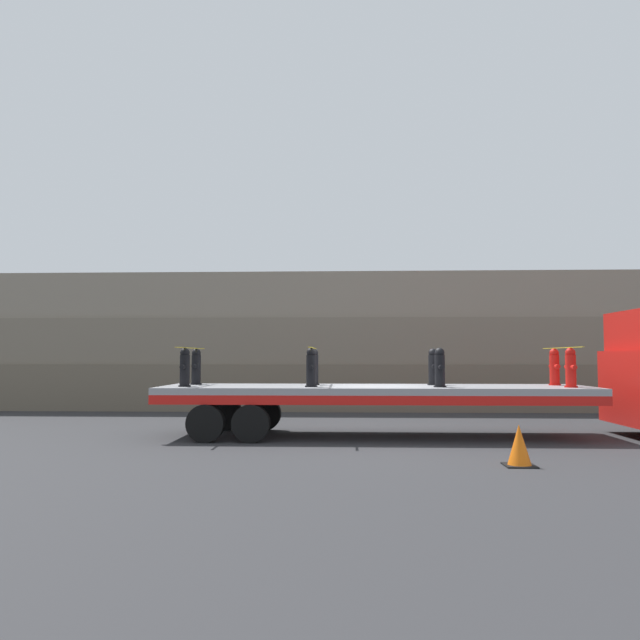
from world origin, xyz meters
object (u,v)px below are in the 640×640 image
object	(u,v)px
fire_hydrant_black_far_1	(314,367)
fire_hydrant_black_far_2	(433,367)
fire_hydrant_black_near_0	(185,368)
traffic_cone	(519,446)
flatbed_trailer	(351,395)
fire_hydrant_red_near_3	(571,368)
fire_hydrant_black_far_0	(196,367)
fire_hydrant_black_near_2	(440,368)
fire_hydrant_red_far_3	(554,367)
fire_hydrant_black_near_1	(311,368)

from	to	relation	value
fire_hydrant_black_far_1	fire_hydrant_black_far_2	distance (m)	2.85
fire_hydrant_black_near_0	traffic_cone	world-z (taller)	fire_hydrant_black_near_0
flatbed_trailer	fire_hydrant_black_near_0	world-z (taller)	fire_hydrant_black_near_0
fire_hydrant_black_far_2	fire_hydrant_red_near_3	xyz separation A→B (m)	(2.85, -1.07, 0.00)
fire_hydrant_black_far_0	flatbed_trailer	bearing A→B (deg)	-8.12
fire_hydrant_black_far_0	fire_hydrant_black_near_2	xyz separation A→B (m)	(5.70, -1.07, 0.00)
fire_hydrant_red_near_3	fire_hydrant_black_near_2	bearing A→B (deg)	180.00
fire_hydrant_black_near_0	fire_hydrant_black_far_2	xyz separation A→B (m)	(5.70, 1.07, 0.00)
fire_hydrant_black_far_0	fire_hydrant_red_far_3	bearing A→B (deg)	0.00
fire_hydrant_red_near_3	traffic_cone	world-z (taller)	fire_hydrant_red_near_3
fire_hydrant_black_far_0	fire_hydrant_black_far_1	world-z (taller)	same
fire_hydrant_black_far_1	fire_hydrant_black_near_0	bearing A→B (deg)	-159.49
fire_hydrant_black_far_0	fire_hydrant_black_far_2	xyz separation A→B (m)	(5.70, 0.00, 0.00)
fire_hydrant_black_near_1	traffic_cone	size ratio (longest dim) A/B	1.26
fire_hydrant_black_far_0	fire_hydrant_red_near_3	size ratio (longest dim) A/B	1.00
flatbed_trailer	fire_hydrant_red_far_3	distance (m)	4.88
fire_hydrant_black_near_0	traffic_cone	xyz separation A→B (m)	(6.51, -3.25, -1.24)
fire_hydrant_black_near_0	fire_hydrant_black_near_1	world-z (taller)	same
fire_hydrant_red_far_3	fire_hydrant_black_far_0	bearing A→B (deg)	180.00
fire_hydrant_black_near_0	fire_hydrant_black_far_2	distance (m)	5.79
fire_hydrant_black_far_2	traffic_cone	bearing A→B (deg)	-79.28
fire_hydrant_black_far_0	traffic_cone	bearing A→B (deg)	-33.55
fire_hydrant_black_near_0	fire_hydrant_black_far_0	bearing A→B (deg)	90.00
fire_hydrant_black_near_1	fire_hydrant_red_far_3	size ratio (longest dim) A/B	1.00
fire_hydrant_black_far_0	fire_hydrant_black_far_1	distance (m)	2.85
fire_hydrant_black_far_0	fire_hydrant_black_far_2	distance (m)	5.70
fire_hydrant_black_near_1	fire_hydrant_red_near_3	distance (m)	5.70
fire_hydrant_black_far_1	fire_hydrant_red_near_3	bearing A→B (deg)	-10.59
traffic_cone	flatbed_trailer	bearing A→B (deg)	126.26
traffic_cone	fire_hydrant_black_far_2	bearing A→B (deg)	100.72
fire_hydrant_black_far_0	traffic_cone	size ratio (longest dim) A/B	1.26
fire_hydrant_black_far_1	fire_hydrant_black_far_2	size ratio (longest dim) A/B	1.00
fire_hydrant_black_near_2	fire_hydrant_black_far_2	size ratio (longest dim) A/B	1.00
fire_hydrant_black_near_0	fire_hydrant_black_near_1	xyz separation A→B (m)	(2.85, 0.00, 0.00)
fire_hydrant_black_near_2	traffic_cone	size ratio (longest dim) A/B	1.26
fire_hydrant_black_near_2	fire_hydrant_red_near_3	xyz separation A→B (m)	(2.85, 0.00, 0.00)
fire_hydrant_black_near_0	fire_hydrant_black_near_2	size ratio (longest dim) A/B	1.00
fire_hydrant_red_far_3	fire_hydrant_black_near_2	bearing A→B (deg)	-159.49
fire_hydrant_red_near_3	traffic_cone	size ratio (longest dim) A/B	1.26
fire_hydrant_black_far_1	fire_hydrant_red_far_3	bearing A→B (deg)	0.00
fire_hydrant_black_near_0	flatbed_trailer	bearing A→B (deg)	8.12
fire_hydrant_black_near_2	traffic_cone	distance (m)	3.58
fire_hydrant_black_near_1	fire_hydrant_red_far_3	distance (m)	5.79
fire_hydrant_black_near_1	fire_hydrant_black_far_0	bearing A→B (deg)	159.49
fire_hydrant_red_near_3	fire_hydrant_red_far_3	bearing A→B (deg)	90.00
flatbed_trailer	fire_hydrant_black_near_2	world-z (taller)	fire_hydrant_black_near_2
fire_hydrant_black_far_1	fire_hydrant_red_near_3	world-z (taller)	same
fire_hydrant_black_far_1	fire_hydrant_black_near_1	bearing A→B (deg)	-90.00
fire_hydrant_black_near_2	fire_hydrant_black_near_1	bearing A→B (deg)	180.00
flatbed_trailer	fire_hydrant_red_far_3	world-z (taller)	fire_hydrant_red_far_3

